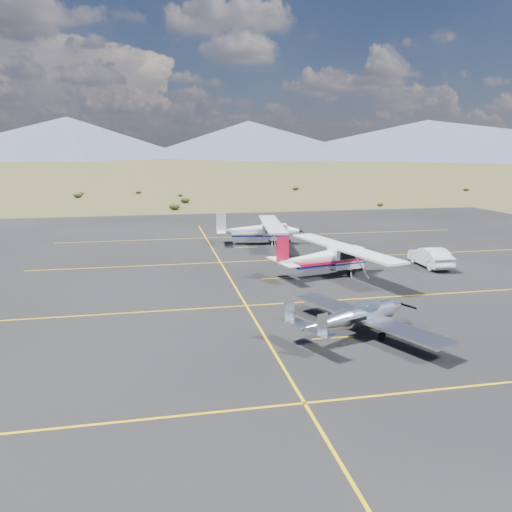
{
  "coord_description": "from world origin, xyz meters",
  "views": [
    {
      "loc": [
        -10.65,
        -23.78,
        8.37
      ],
      "look_at": [
        -4.37,
        7.43,
        1.6
      ],
      "focal_mm": 35.0,
      "sensor_mm": 36.0,
      "label": 1
    }
  ],
  "objects_px": {
    "aircraft_plain": "(260,230)",
    "aircraft_low_wing": "(356,316)",
    "sedan": "(430,257)",
    "aircraft_cessna": "(329,257)"
  },
  "relations": [
    {
      "from": "aircraft_plain",
      "to": "sedan",
      "type": "height_order",
      "value": "aircraft_plain"
    },
    {
      "from": "sedan",
      "to": "aircraft_low_wing",
      "type": "bearing_deg",
      "value": 50.51
    },
    {
      "from": "aircraft_low_wing",
      "to": "aircraft_plain",
      "type": "bearing_deg",
      "value": 65.58
    },
    {
      "from": "aircraft_low_wing",
      "to": "sedan",
      "type": "bearing_deg",
      "value": 24.5
    },
    {
      "from": "aircraft_low_wing",
      "to": "sedan",
      "type": "relative_size",
      "value": 1.96
    },
    {
      "from": "aircraft_cessna",
      "to": "aircraft_plain",
      "type": "distance_m",
      "value": 12.61
    },
    {
      "from": "aircraft_cessna",
      "to": "aircraft_low_wing",
      "type": "bearing_deg",
      "value": -116.48
    },
    {
      "from": "aircraft_low_wing",
      "to": "aircraft_plain",
      "type": "distance_m",
      "value": 23.4
    },
    {
      "from": "aircraft_plain",
      "to": "aircraft_low_wing",
      "type": "bearing_deg",
      "value": -83.26
    },
    {
      "from": "aircraft_low_wing",
      "to": "aircraft_plain",
      "type": "xyz_separation_m",
      "value": [
        0.35,
        23.4,
        0.36
      ]
    }
  ]
}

